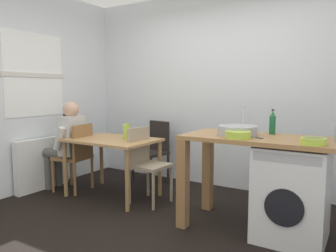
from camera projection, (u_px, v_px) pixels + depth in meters
ground_plane at (152, 229)px, 3.20m from camera, size 5.46×5.46×0.00m
wall_back at (223, 90)px, 4.53m from camera, size 4.60×0.10×2.70m
wall_window_side at (12, 90)px, 4.18m from camera, size 0.12×3.80×2.70m
radiator at (42, 164)px, 4.47m from camera, size 0.10×0.80×0.70m
dining_table at (112, 146)px, 4.14m from camera, size 1.10×0.76×0.74m
chair_person_seat at (77, 154)px, 4.36m from camera, size 0.45×0.45×0.90m
chair_opposite at (146, 160)px, 3.95m from camera, size 0.42×0.42×0.90m
chair_spare_by_wall at (154, 148)px, 4.75m from camera, size 0.48×0.48×0.90m
seated_person at (67, 141)px, 4.41m from camera, size 0.53×0.53×1.20m
kitchen_counter at (242, 152)px, 3.17m from camera, size 1.50×0.68×0.92m
washing_machine at (292, 193)px, 2.96m from camera, size 0.60×0.61×0.86m
sink_basin at (237, 130)px, 3.17m from camera, size 0.38×0.38×0.09m
tap at (244, 119)px, 3.31m from camera, size 0.02×0.02×0.28m
bottle_tall_green at (272, 123)px, 3.21m from camera, size 0.06×0.06×0.25m
mixing_bowl at (238, 134)px, 2.96m from camera, size 0.23×0.23×0.06m
colander at (313, 141)px, 2.62m from camera, size 0.20×0.20×0.06m
vase at (126, 131)px, 4.13m from camera, size 0.09×0.09×0.19m
scissors at (256, 138)px, 2.98m from camera, size 0.15×0.06×0.01m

